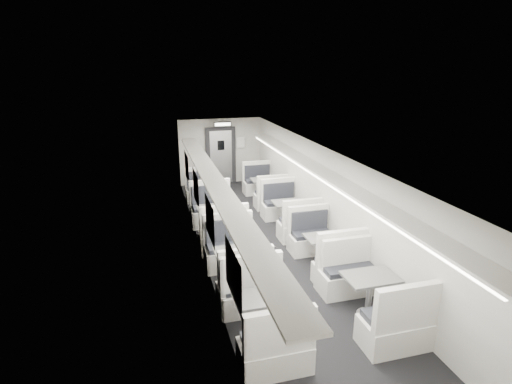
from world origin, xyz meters
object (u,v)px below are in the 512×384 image
booth_left_c (238,268)px  booth_right_b (289,214)px  booth_right_d (369,295)px  passenger (212,191)px  exit_sign (222,124)px  booth_right_c (324,251)px  booth_right_a (264,189)px  booth_left_d (260,316)px  vestibule_door (221,156)px  booth_left_b (217,222)px  booth_left_a (204,197)px

booth_left_c → booth_right_b: size_ratio=1.06×
booth_right_d → passenger: bearing=109.0°
passenger → exit_sign: 3.35m
booth_left_c → booth_right_c: size_ratio=1.08×
booth_left_c → booth_right_a: size_ratio=1.09×
booth_left_d → booth_right_d: size_ratio=0.94×
passenger → vestibule_door: size_ratio=0.75×
booth_right_a → exit_sign: (-1.00, 1.79, 1.91)m
booth_left_b → booth_left_d: 4.12m
booth_left_d → booth_right_b: 4.66m
booth_left_d → booth_right_a: 6.90m
booth_left_c → passenger: (0.11, 3.90, 0.39)m
passenger → booth_right_c: bearing=-58.9°
booth_left_d → exit_sign: exit_sign is taller
booth_left_a → booth_left_c: bearing=-90.0°
booth_left_b → booth_right_c: (2.00, -2.20, -0.04)m
booth_left_b → booth_left_d: size_ratio=1.09×
booth_left_b → booth_right_c: size_ratio=1.12×
booth_left_b → vestibule_door: 4.90m
booth_right_a → booth_right_d: booth_right_d is taller
passenger → exit_sign: exit_sign is taller
booth_left_a → booth_right_d: 6.66m
booth_left_a → booth_left_d: 6.39m
booth_left_a → booth_right_d: bearing=-72.5°
booth_left_c → exit_sign: 7.09m
booth_right_a → vestibule_door: (-1.00, 2.28, 0.67)m
booth_left_d → booth_right_d: booth_right_d is taller
booth_left_d → booth_right_a: (2.00, 6.60, -0.01)m
booth_left_a → booth_right_b: size_ratio=0.94×
booth_left_d → booth_right_b: same height
booth_right_c → exit_sign: exit_sign is taller
booth_left_a → booth_left_b: booth_left_b is taller
booth_left_c → booth_right_b: 3.27m
vestibule_door → passenger: bearing=-104.9°
booth_left_a → exit_sign: exit_sign is taller
booth_right_c → passenger: passenger is taller
booth_left_d → exit_sign: size_ratio=3.41×
booth_left_c → vestibule_door: size_ratio=1.07×
booth_right_c → passenger: (-1.89, 3.61, 0.42)m
booth_left_b → booth_left_c: 2.49m
booth_right_b → booth_left_b: bearing=-177.4°
booth_left_d → exit_sign: (1.00, 8.39, 1.90)m
booth_left_c → passenger: 3.92m
booth_left_d → passenger: passenger is taller
booth_right_b → booth_right_c: booth_right_b is taller
vestibule_door → booth_left_c: bearing=-97.8°
booth_right_d → vestibule_door: (-1.00, 8.84, 0.64)m
booth_right_c → exit_sign: 6.83m
booth_left_d → booth_right_d: (2.00, 0.04, 0.02)m
booth_left_c → booth_right_c: 2.02m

